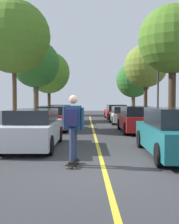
% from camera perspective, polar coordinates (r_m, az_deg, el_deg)
% --- Properties ---
extents(ground, '(80.00, 80.00, 0.00)m').
position_cam_1_polar(ground, '(7.48, 2.89, -11.29)').
color(ground, '#353538').
extents(center_line, '(0.12, 39.20, 0.01)m').
position_cam_1_polar(center_line, '(11.40, 1.57, -6.51)').
color(center_line, gold).
rests_on(center_line, ground).
extents(parked_car_left_nearest, '(1.87, 4.37, 1.42)m').
position_cam_1_polar(parked_car_left_nearest, '(10.98, -10.88, -3.21)').
color(parked_car_left_nearest, '#B7B7BC').
rests_on(parked_car_left_nearest, ground).
extents(parked_car_left_near, '(1.98, 4.25, 1.39)m').
position_cam_1_polar(parked_car_left_near, '(17.26, -7.21, -1.20)').
color(parked_car_left_near, maroon).
rests_on(parked_car_left_near, ground).
extents(parked_car_left_far, '(1.90, 4.45, 1.38)m').
position_cam_1_polar(parked_car_left_far, '(22.71, -5.67, -0.32)').
color(parked_car_left_far, black).
rests_on(parked_car_left_far, ground).
extents(parked_car_right_nearest, '(2.02, 4.56, 1.51)m').
position_cam_1_polar(parked_car_right_nearest, '(9.61, 16.53, -3.93)').
color(parked_car_right_nearest, '#196066').
rests_on(parked_car_right_nearest, ground).
extents(parked_car_right_near, '(1.90, 4.37, 1.40)m').
position_cam_1_polar(parked_car_right_near, '(16.21, 9.33, -1.41)').
color(parked_car_right_near, maroon).
rests_on(parked_car_right_near, ground).
extents(parked_car_right_far, '(2.00, 4.08, 1.27)m').
position_cam_1_polar(parked_car_right_far, '(21.91, 6.66, -0.56)').
color(parked_car_right_far, white).
rests_on(parked_car_right_far, ground).
extents(parked_car_right_farthest, '(1.97, 4.36, 1.32)m').
position_cam_1_polar(parked_car_right_farthest, '(27.31, 5.17, 0.03)').
color(parked_car_right_farthest, maroon).
rests_on(parked_car_right_farthest, ground).
extents(street_tree_left_nearest, '(4.24, 4.24, 7.39)m').
position_cam_1_polar(street_tree_left_nearest, '(18.01, -14.52, 13.96)').
color(street_tree_left_nearest, '#4C3823').
rests_on(street_tree_left_nearest, sidewalk_left).
extents(street_tree_left_near, '(3.97, 3.97, 6.62)m').
position_cam_1_polar(street_tree_left_near, '(25.11, -10.44, 9.16)').
color(street_tree_left_near, brown).
rests_on(street_tree_left_near, sidewalk_left).
extents(street_tree_left_far, '(4.74, 4.74, 7.09)m').
position_cam_1_polar(street_tree_left_far, '(33.87, -7.92, 7.60)').
color(street_tree_left_far, '#3D2D1E').
rests_on(street_tree_left_far, sidewalk_left).
extents(street_tree_right_nearest, '(3.98, 3.98, 7.14)m').
position_cam_1_polar(street_tree_right_nearest, '(18.11, 15.91, 13.40)').
color(street_tree_right_nearest, '#3D2D1E').
rests_on(street_tree_right_nearest, sidewalk_right).
extents(street_tree_right_near, '(3.61, 3.61, 6.27)m').
position_cam_1_polar(street_tree_right_near, '(25.21, 10.91, 8.78)').
color(street_tree_right_near, '#3D2D1E').
rests_on(street_tree_right_near, sidewalk_right).
extents(street_tree_right_far, '(3.64, 3.64, 5.51)m').
position_cam_1_polar(street_tree_right_far, '(31.25, 8.56, 6.12)').
color(street_tree_right_far, brown).
rests_on(street_tree_right_far, sidewalk_right).
extents(streetlamp, '(0.36, 0.24, 5.72)m').
position_cam_1_polar(streetlamp, '(19.12, 13.23, 7.25)').
color(streetlamp, '#38383D').
rests_on(streetlamp, sidewalk_right).
extents(skateboard, '(0.38, 0.87, 0.10)m').
position_cam_1_polar(skateboard, '(7.93, -3.15, -9.84)').
color(skateboard, black).
rests_on(skateboard, ground).
extents(skateboarder, '(0.59, 0.71, 1.79)m').
position_cam_1_polar(skateboarder, '(7.75, -3.23, -2.40)').
color(skateboarder, black).
rests_on(skateboarder, skateboard).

